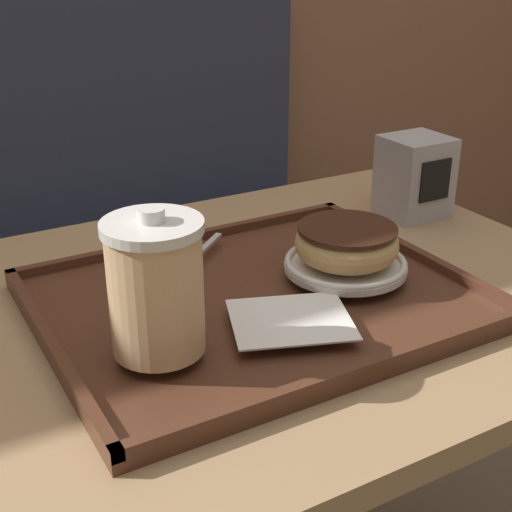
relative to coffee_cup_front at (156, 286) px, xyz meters
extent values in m
cube|color=tan|center=(0.17, 0.10, -0.11)|extent=(0.85, 0.65, 0.03)
cube|color=#512D1E|center=(0.15, 0.07, -0.09)|extent=(0.48, 0.38, 0.01)
cube|color=#512D1E|center=(0.15, -0.12, -0.07)|extent=(0.48, 0.01, 0.01)
cube|color=#512D1E|center=(0.15, 0.25, -0.07)|extent=(0.48, 0.01, 0.01)
cube|color=#512D1E|center=(-0.09, 0.07, -0.07)|extent=(0.01, 0.38, 0.01)
cube|color=#512D1E|center=(0.38, 0.07, -0.07)|extent=(0.01, 0.38, 0.01)
cube|color=white|center=(0.14, -0.02, -0.07)|extent=(0.15, 0.14, 0.00)
cylinder|color=#E0B784|center=(0.00, 0.00, -0.01)|extent=(0.09, 0.09, 0.12)
cylinder|color=white|center=(0.00, 0.00, 0.06)|extent=(0.10, 0.10, 0.01)
cylinder|color=white|center=(0.00, 0.00, 0.07)|extent=(0.03, 0.03, 0.01)
cylinder|color=white|center=(0.26, 0.06, -0.06)|extent=(0.15, 0.15, 0.01)
torus|color=white|center=(0.26, 0.06, -0.06)|extent=(0.15, 0.15, 0.01)
torus|color=#DBB270|center=(0.26, 0.06, -0.03)|extent=(0.12, 0.12, 0.04)
cylinder|color=#381E14|center=(0.26, 0.06, -0.01)|extent=(0.12, 0.12, 0.00)
ellipsoid|color=silver|center=(0.08, 0.14, -0.06)|extent=(0.04, 0.04, 0.01)
cube|color=silver|center=(0.13, 0.19, -0.07)|extent=(0.10, 0.08, 0.00)
cube|color=#B7B7BC|center=(0.50, 0.21, -0.03)|extent=(0.09, 0.09, 0.12)
cube|color=black|center=(0.50, 0.16, -0.03)|extent=(0.05, 0.00, 0.06)
camera|label=1|loc=(-0.21, -0.57, 0.30)|focal=50.00mm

